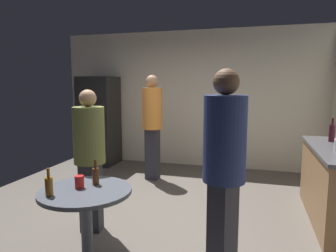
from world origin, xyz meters
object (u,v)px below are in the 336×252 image
beer_bottle_brown (96,175)px  plastic_cup_red (79,182)px  beer_bottle_amber (49,186)px  person_in_orange_shirt (152,119)px  foreground_table (86,201)px  wine_bottle_on_counter (332,133)px  person_in_olive_shirt (90,150)px  refrigerator (99,121)px  person_in_navy_shirt (224,161)px

beer_bottle_brown → plastic_cup_red: size_ratio=2.09×
beer_bottle_amber → person_in_orange_shirt: size_ratio=0.13×
foreground_table → person_in_orange_shirt: bearing=96.3°
wine_bottle_on_counter → beer_bottle_brown: wine_bottle_on_counter is taller
plastic_cup_red → person_in_orange_shirt: size_ratio=0.06×
wine_bottle_on_counter → beer_bottle_brown: (-2.34, -1.94, -0.20)m
plastic_cup_red → person_in_olive_shirt: bearing=112.9°
refrigerator → person_in_navy_shirt: 4.30m
wine_bottle_on_counter → person_in_navy_shirt: 2.27m
beer_bottle_amber → beer_bottle_brown: (0.22, 0.36, 0.00)m
plastic_cup_red → beer_bottle_amber: bearing=-120.5°
wine_bottle_on_counter → beer_bottle_amber: 3.45m
beer_bottle_brown → person_in_olive_shirt: (-0.36, 0.51, 0.11)m
refrigerator → person_in_orange_shirt: bearing=-27.0°
person_in_olive_shirt → beer_bottle_brown: bearing=26.2°
beer_bottle_amber → person_in_orange_shirt: person_in_orange_shirt is taller
refrigerator → person_in_navy_shirt: refrigerator is taller
beer_bottle_amber → beer_bottle_brown: same height
wine_bottle_on_counter → beer_bottle_brown: size_ratio=1.35×
person_in_olive_shirt → person_in_navy_shirt: person_in_navy_shirt is taller
foreground_table → beer_bottle_amber: bearing=-134.3°
foreground_table → person_in_olive_shirt: person_in_olive_shirt is taller
foreground_table → beer_bottle_brown: 0.24m
plastic_cup_red → person_in_navy_shirt: bearing=6.1°
beer_bottle_amber → plastic_cup_red: 0.27m
person_in_olive_shirt → plastic_cup_red: bearing=14.1°
beer_bottle_brown → person_in_orange_shirt: size_ratio=0.13×
wine_bottle_on_counter → person_in_navy_shirt: person_in_navy_shirt is taller
refrigerator → foreground_table: 3.77m
person_in_navy_shirt → person_in_orange_shirt: 2.89m
plastic_cup_red → person_in_navy_shirt: 1.27m
person_in_olive_shirt → person_in_navy_shirt: 1.60m
plastic_cup_red → person_in_olive_shirt: 0.71m
wine_bottle_on_counter → person_in_orange_shirt: (-2.65, 0.56, 0.04)m
plastic_cup_red → beer_bottle_brown: bearing=55.7°
refrigerator → wine_bottle_on_counter: bearing=-17.4°
refrigerator → wine_bottle_on_counter: (4.06, -1.27, 0.12)m
beer_bottle_brown → person_in_navy_shirt: size_ratio=0.13×
beer_bottle_amber → plastic_cup_red: size_ratio=2.09×
wine_bottle_on_counter → person_in_navy_shirt: (-1.19, -1.94, 0.02)m
person_in_olive_shirt → person_in_navy_shirt: size_ratio=0.90×
beer_bottle_brown → plastic_cup_red: (-0.09, -0.13, -0.03)m
person_in_orange_shirt → person_in_navy_shirt: bearing=39.4°
person_in_olive_shirt → person_in_orange_shirt: 1.99m
refrigerator → beer_bottle_amber: bearing=-67.3°
person_in_navy_shirt → person_in_orange_shirt: person_in_orange_shirt is taller
plastic_cup_red → person_in_olive_shirt: person_in_olive_shirt is taller
plastic_cup_red → person_in_olive_shirt: (-0.27, 0.64, 0.13)m
foreground_table → plastic_cup_red: (-0.07, 0.02, 0.16)m
plastic_cup_red → person_in_orange_shirt: bearing=94.9°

